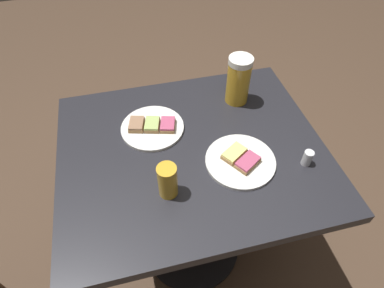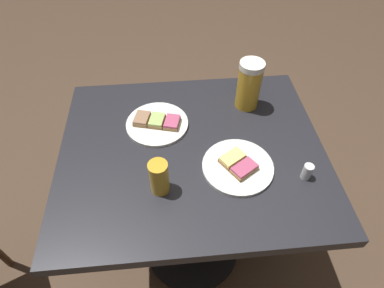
{
  "view_description": "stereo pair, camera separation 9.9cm",
  "coord_description": "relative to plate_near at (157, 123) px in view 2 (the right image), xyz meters",
  "views": [
    {
      "loc": [
        0.64,
        -0.16,
        1.46
      ],
      "look_at": [
        0.0,
        0.0,
        0.72
      ],
      "focal_mm": 29.84,
      "sensor_mm": 36.0,
      "label": 1
    },
    {
      "loc": [
        0.66,
        -0.06,
        1.46
      ],
      "look_at": [
        0.0,
        0.0,
        0.72
      ],
      "focal_mm": 29.84,
      "sensor_mm": 36.0,
      "label": 2
    }
  ],
  "objects": [
    {
      "name": "salt_shaker",
      "position": [
        0.26,
        0.42,
        0.02
      ],
      "size": [
        0.03,
        0.03,
        0.05
      ],
      "primitive_type": "cylinder",
      "color": "silver",
      "rests_on": "cafe_table"
    },
    {
      "name": "ground_plane",
      "position": [
        0.11,
        0.11,
        -0.71
      ],
      "size": [
        6.0,
        6.0,
        0.0
      ],
      "primitive_type": "plane",
      "color": "#4C3828"
    },
    {
      "name": "beer_glass_small",
      "position": [
        0.26,
        0.0,
        0.04
      ],
      "size": [
        0.05,
        0.05,
        0.11
      ],
      "primitive_type": "cylinder",
      "color": "gold",
      "rests_on": "cafe_table"
    },
    {
      "name": "plate_far",
      "position": [
        0.2,
        0.24,
        -0.0
      ],
      "size": [
        0.21,
        0.21,
        0.03
      ],
      "color": "white",
      "rests_on": "cafe_table"
    },
    {
      "name": "plate_near",
      "position": [
        0.0,
        0.0,
        0.0
      ],
      "size": [
        0.21,
        0.21,
        0.03
      ],
      "color": "white",
      "rests_on": "cafe_table"
    },
    {
      "name": "beer_mug",
      "position": [
        -0.08,
        0.32,
        0.08
      ],
      "size": [
        0.14,
        0.08,
        0.17
      ],
      "color": "gold",
      "rests_on": "cafe_table"
    },
    {
      "name": "cafe_table",
      "position": [
        0.11,
        0.11,
        -0.16
      ],
      "size": [
        0.7,
        0.83,
        0.7
      ],
      "color": "black",
      "rests_on": "ground_plane"
    }
  ]
}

